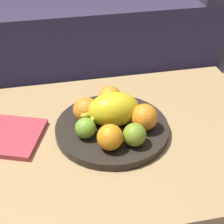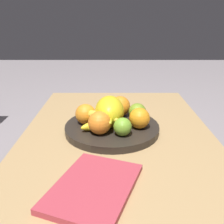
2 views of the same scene
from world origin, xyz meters
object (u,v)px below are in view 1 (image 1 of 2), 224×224
at_px(orange_left, 86,110).
at_px(orange_back, 144,117).
at_px(fruit_bowl, 112,129).
at_px(orange_front, 111,137).
at_px(apple_front, 85,128).
at_px(melon_large_front, 114,109).
at_px(banana_bunch, 102,112).
at_px(coffee_table, 105,148).
at_px(apple_left, 135,135).
at_px(couch, 70,8).
at_px(orange_right, 110,97).

distance_m(orange_left, orange_back, 0.18).
height_order(fruit_bowl, orange_back, orange_back).
bearing_deg(fruit_bowl, orange_left, 150.19).
relative_size(orange_front, apple_front, 1.20).
bearing_deg(melon_large_front, banana_bunch, 144.98).
height_order(coffee_table, fruit_bowl, fruit_bowl).
relative_size(orange_left, apple_front, 1.28).
bearing_deg(fruit_bowl, apple_front, -157.48).
bearing_deg(banana_bunch, melon_large_front, -35.02).
height_order(orange_left, apple_left, orange_left).
bearing_deg(orange_back, melon_large_front, 154.17).
xyz_separation_m(coffee_table, couch, (0.04, 1.37, -0.05)).
distance_m(fruit_bowl, orange_front, 0.11).
bearing_deg(fruit_bowl, apple_left, -65.09).
xyz_separation_m(orange_right, apple_left, (0.03, -0.19, -0.00)).
xyz_separation_m(orange_front, banana_bunch, (-0.00, 0.13, -0.01)).
bearing_deg(orange_left, orange_front, -70.82).
xyz_separation_m(orange_right, banana_bunch, (-0.04, -0.07, -0.01)).
xyz_separation_m(orange_right, apple_front, (-0.10, -0.13, -0.01)).
xyz_separation_m(couch, orange_front, (-0.04, -1.45, 0.15)).
xyz_separation_m(coffee_table, apple_front, (-0.06, -0.01, 0.10)).
relative_size(melon_large_front, orange_left, 1.94).
distance_m(fruit_bowl, apple_left, 0.11).
relative_size(apple_front, apple_left, 0.92).
xyz_separation_m(orange_front, apple_left, (0.07, 0.00, -0.00)).
height_order(coffee_table, couch, couch).
height_order(fruit_bowl, melon_large_front, melon_large_front).
bearing_deg(orange_front, couch, 88.55).
bearing_deg(apple_front, fruit_bowl, 22.52).
relative_size(orange_left, apple_left, 1.18).
relative_size(coffee_table, orange_right, 13.87).
height_order(orange_left, apple_front, orange_left).
height_order(orange_right, banana_bunch, orange_right).
bearing_deg(orange_right, melon_large_front, -94.23).
bearing_deg(orange_front, melon_large_front, 73.48).
bearing_deg(orange_left, apple_front, -99.42).
xyz_separation_m(couch, orange_back, (0.08, -1.38, 0.15)).
distance_m(melon_large_front, orange_right, 0.09).
distance_m(melon_large_front, orange_left, 0.09).
height_order(apple_front, apple_left, apple_left).
bearing_deg(fruit_bowl, couch, 89.47).
relative_size(orange_back, apple_left, 1.20).
relative_size(fruit_bowl, orange_left, 4.38).
height_order(couch, fruit_bowl, couch).
bearing_deg(orange_front, fruit_bowl, 76.02).
bearing_deg(fruit_bowl, coffee_table, -141.61).
xyz_separation_m(orange_left, apple_front, (-0.01, -0.08, -0.01)).
relative_size(orange_front, orange_right, 0.99).
bearing_deg(orange_right, orange_left, -146.93).
height_order(coffee_table, orange_front, orange_front).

